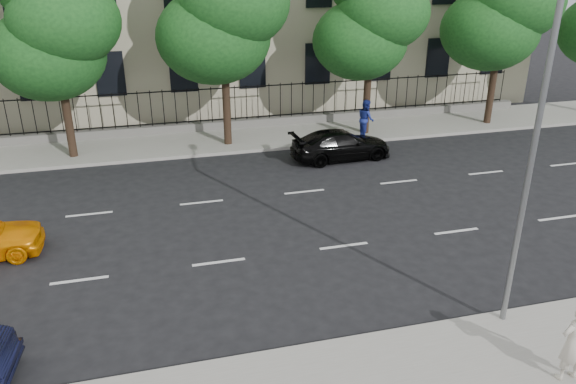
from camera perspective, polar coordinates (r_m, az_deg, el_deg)
The scene contains 12 objects.
ground at distance 16.06m, azimuth 8.75°, elevation -9.62°, with size 120.00×120.00×0.00m, color black.
far_sidewalk at distance 28.21m, azimuth -2.31°, elevation 5.64°, with size 60.00×4.00×0.15m, color gray.
lane_markings at distance 19.92m, azimuth 3.48°, elevation -2.45°, with size 49.60×4.62×0.01m, color silver, non-canonical shape.
iron_fence at distance 29.64m, azimuth -3.05°, elevation 7.66°, with size 30.00×0.50×2.20m.
street_light at distance 13.77m, azimuth 22.69°, elevation 6.71°, with size 0.25×3.32×8.05m.
tree_b at distance 25.98m, azimuth -22.65°, elevation 15.44°, with size 5.53×5.12×8.97m.
tree_c at distance 25.98m, azimuth -6.68°, elevation 18.26°, with size 5.89×5.50×9.80m.
tree_d at distance 27.92m, azimuth 8.42°, elevation 17.34°, with size 5.34×4.94×8.84m.
tree_e at distance 31.25m, azimuth 20.98°, elevation 17.42°, with size 5.71×5.31×9.46m.
black_sedan at distance 25.27m, azimuth 5.41°, elevation 4.80°, with size 1.85×4.54×1.32m, color black.
woman_near at distance 13.63m, azimuth 27.02°, elevation -13.47°, with size 0.68×0.44×1.86m, color beige.
pedestrian_far at distance 27.83m, azimuth 7.92°, elevation 7.38°, with size 0.92×0.72×1.89m, color navy.
Camera 1 is at (-5.69, -12.25, 8.69)m, focal length 35.00 mm.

